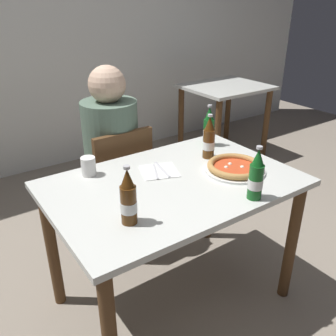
{
  "coord_description": "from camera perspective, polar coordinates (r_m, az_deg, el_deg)",
  "views": [
    {
      "loc": [
        -0.9,
        -1.25,
        1.56
      ],
      "look_at": [
        0.0,
        0.05,
        0.8
      ],
      "focal_mm": 38.37,
      "sensor_mm": 36.0,
      "label": 1
    }
  ],
  "objects": [
    {
      "name": "ground_plane",
      "position": [
        2.19,
        0.79,
        -19.74
      ],
      "size": [
        8.0,
        8.0,
        0.0
      ],
      "primitive_type": "plane",
      "color": "gray"
    },
    {
      "name": "back_wall_tiled",
      "position": [
        3.58,
        -21.33,
        19.83
      ],
      "size": [
        7.0,
        0.1,
        2.6
      ],
      "primitive_type": "cube",
      "color": "white",
      "rests_on": "ground_plane"
    },
    {
      "name": "dining_table_main",
      "position": [
        1.8,
        0.91,
        -5.3
      ],
      "size": [
        1.2,
        0.8,
        0.75
      ],
      "color": "silver",
      "rests_on": "ground_plane"
    },
    {
      "name": "chair_behind_table",
      "position": [
        2.33,
        -8.01,
        -2.23
      ],
      "size": [
        0.41,
        0.41,
        0.85
      ],
      "rotation": [
        0.0,
        0.0,
        3.16
      ],
      "color": "brown",
      "rests_on": "ground_plane"
    },
    {
      "name": "diner_seated",
      "position": [
        2.32,
        -8.76,
        0.47
      ],
      "size": [
        0.34,
        0.34,
        1.21
      ],
      "color": "#2D3342",
      "rests_on": "ground_plane"
    },
    {
      "name": "dining_table_background",
      "position": [
        3.8,
        8.98,
        10.52
      ],
      "size": [
        0.8,
        0.7,
        0.75
      ],
      "color": "silver",
      "rests_on": "ground_plane"
    },
    {
      "name": "pizza_margherita_near",
      "position": [
        1.86,
        10.6,
        0.1
      ],
      "size": [
        0.31,
        0.31,
        0.04
      ],
      "color": "white",
      "rests_on": "dining_table_main"
    },
    {
      "name": "beer_bottle_left",
      "position": [
        2.14,
        6.49,
        6.24
      ],
      "size": [
        0.07,
        0.07,
        0.25
      ],
      "color": "#14591E",
      "rests_on": "dining_table_main"
    },
    {
      "name": "beer_bottle_center",
      "position": [
        1.97,
        6.52,
        4.48
      ],
      "size": [
        0.07,
        0.07,
        0.25
      ],
      "color": "#512D0F",
      "rests_on": "dining_table_main"
    },
    {
      "name": "beer_bottle_right",
      "position": [
        1.39,
        -6.31,
        -5.0
      ],
      "size": [
        0.07,
        0.07,
        0.25
      ],
      "color": "#512D0F",
      "rests_on": "dining_table_main"
    },
    {
      "name": "beer_bottle_extra",
      "position": [
        1.59,
        13.81,
        -1.4
      ],
      "size": [
        0.07,
        0.07,
        0.25
      ],
      "color": "#14591E",
      "rests_on": "dining_table_main"
    },
    {
      "name": "napkin_with_cutlery",
      "position": [
        1.83,
        -1.44,
        -0.49
      ],
      "size": [
        0.23,
        0.23,
        0.01
      ],
      "color": "white",
      "rests_on": "dining_table_main"
    },
    {
      "name": "paper_cup",
      "position": [
        1.82,
        -12.52,
        0.28
      ],
      "size": [
        0.07,
        0.07,
        0.09
      ],
      "primitive_type": "cylinder",
      "color": "white",
      "rests_on": "dining_table_main"
    }
  ]
}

